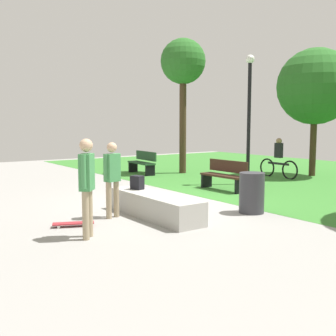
# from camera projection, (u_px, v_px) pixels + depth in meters

# --- Properties ---
(ground_plane) EXTENTS (28.00, 28.00, 0.00)m
(ground_plane) POSITION_uv_depth(u_px,v_px,m) (170.00, 202.00, 10.47)
(ground_plane) COLOR gray
(concrete_ledge) EXTENTS (2.73, 0.71, 0.50)m
(concrete_ledge) POSITION_uv_depth(u_px,v_px,m) (155.00, 205.00, 8.80)
(concrete_ledge) COLOR #A8A59E
(concrete_ledge) RESTS_ON ground_plane
(backpack_on_ledge) EXTENTS (0.33, 0.28, 0.32)m
(backpack_on_ledge) POSITION_uv_depth(u_px,v_px,m) (137.00, 183.00, 9.41)
(backpack_on_ledge) COLOR black
(backpack_on_ledge) RESTS_ON concrete_ledge
(skater_performing_trick) EXTENTS (0.28, 0.42, 1.63)m
(skater_performing_trick) POSITION_uv_depth(u_px,v_px,m) (112.00, 174.00, 8.65)
(skater_performing_trick) COLOR tan
(skater_performing_trick) RESTS_ON ground_plane
(skater_watching) EXTENTS (0.37, 0.36, 1.77)m
(skater_watching) POSITION_uv_depth(u_px,v_px,m) (87.00, 180.00, 7.07)
(skater_watching) COLOR tan
(skater_watching) RESTS_ON ground_plane
(skateboard_by_ledge) EXTENTS (0.50, 0.81, 0.08)m
(skateboard_by_ledge) POSITION_uv_depth(u_px,v_px,m) (73.00, 223.00, 7.98)
(skateboard_by_ledge) COLOR #A5262D
(skateboard_by_ledge) RESTS_ON ground_plane
(skateboard_spare) EXTENTS (0.68, 0.73, 0.08)m
(skateboard_spare) POSITION_uv_depth(u_px,v_px,m) (194.00, 212.00, 9.03)
(skateboard_spare) COLOR teal
(skateboard_spare) RESTS_ON ground_plane
(park_bench_far_right) EXTENTS (1.61, 0.49, 0.91)m
(park_bench_far_right) POSITION_uv_depth(u_px,v_px,m) (224.00, 175.00, 12.34)
(park_bench_far_right) COLOR #331E14
(park_bench_far_right) RESTS_ON ground_plane
(park_bench_by_oak) EXTENTS (1.63, 0.58, 0.91)m
(park_bench_by_oak) POSITION_uv_depth(u_px,v_px,m) (143.00, 162.00, 16.36)
(park_bench_by_oak) COLOR #1E4223
(park_bench_by_oak) RESTS_ON ground_plane
(tree_broad_elm) EXTENTS (1.81, 1.81, 5.43)m
(tree_broad_elm) POSITION_uv_depth(u_px,v_px,m) (183.00, 64.00, 16.22)
(tree_broad_elm) COLOR #42301E
(tree_broad_elm) RESTS_ON grass_lawn
(tree_young_birch) EXTENTS (2.90, 2.90, 4.89)m
(tree_young_birch) POSITION_uv_depth(u_px,v_px,m) (315.00, 87.00, 15.43)
(tree_young_birch) COLOR #42301E
(tree_young_birch) RESTS_ON grass_lawn
(lamp_post) EXTENTS (0.28, 0.28, 4.26)m
(lamp_post) POSITION_uv_depth(u_px,v_px,m) (249.00, 107.00, 13.32)
(lamp_post) COLOR black
(lamp_post) RESTS_ON ground_plane
(trash_bin) EXTENTS (0.57, 0.57, 0.92)m
(trash_bin) POSITION_uv_depth(u_px,v_px,m) (252.00, 193.00, 9.18)
(trash_bin) COLOR #333338
(trash_bin) RESTS_ON ground_plane
(cyclist_on_bicycle) EXTENTS (1.82, 0.22, 1.52)m
(cyclist_on_bicycle) POSITION_uv_depth(u_px,v_px,m) (278.00, 161.00, 15.23)
(cyclist_on_bicycle) COLOR black
(cyclist_on_bicycle) RESTS_ON ground_plane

